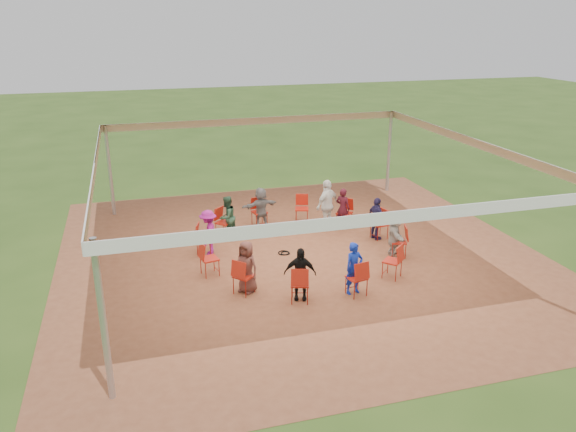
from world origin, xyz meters
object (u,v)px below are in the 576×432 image
object	(u,v)px
chair_1	(344,213)
chair_6	(210,259)
chair_3	(259,212)
chair_10	(392,261)
person_seated_0	(376,219)
person_seated_2	(261,207)
person_seated_3	(227,217)
standing_person	(327,205)
chair_4	(224,223)
person_seated_6	(300,274)
cable_coil	(284,253)
person_seated_4	(209,233)
chair_9	(357,278)
person_seated_5	(247,267)
person_seated_1	(343,208)
chair_0	(379,224)
person_seated_8	(394,235)
chair_11	(398,241)
chair_2	(302,209)
chair_8	(300,284)
chair_5	(205,239)
chair_7	(244,276)
person_seated_7	(354,268)
laptop	(372,221)

from	to	relation	value
chair_1	chair_6	world-z (taller)	same
chair_3	chair_10	distance (m)	5.17
person_seated_0	person_seated_2	xyz separation A→B (m)	(-3.03, 1.96, 0.00)
person_seated_3	standing_person	size ratio (longest dim) A/B	0.80
chair_4	standing_person	world-z (taller)	standing_person
person_seated_6	cable_coil	distance (m)	2.77
chair_10	person_seated_4	bearing A→B (deg)	104.65
chair_6	cable_coil	xyz separation A→B (m)	(2.20, 0.80, -0.43)
standing_person	chair_9	bearing A→B (deg)	49.26
person_seated_5	person_seated_1	bearing A→B (deg)	90.00
chair_0	person_seated_3	xyz separation A→B (m)	(-4.33, 1.33, 0.20)
chair_6	person_seated_1	world-z (taller)	person_seated_1
standing_person	person_seated_8	bearing A→B (deg)	83.12
chair_1	chair_11	xyz separation A→B (m)	(0.56, -2.62, 0.00)
person_seated_4	standing_person	size ratio (longest dim) A/B	0.80
chair_4	cable_coil	distance (m)	2.27
chair_2	chair_10	distance (m)	4.63
chair_8	chair_9	bearing A→B (deg)	15.00
chair_5	person_seated_4	world-z (taller)	person_seated_4
chair_5	chair_7	xyz separation A→B (m)	(0.56, -2.62, 0.00)
person_seated_1	chair_6	bearing A→B (deg)	74.65
person_seated_2	person_seated_5	world-z (taller)	same
chair_11	person_seated_0	bearing A→B (deg)	19.89
chair_10	person_seated_0	bearing A→B (deg)	32.28
person_seated_3	chair_0	bearing A→B (deg)	120.76
chair_0	person_seated_2	distance (m)	3.71
person_seated_7	chair_2	bearing A→B (deg)	74.65
chair_6	person_seated_0	world-z (taller)	person_seated_0
person_seated_4	person_seated_5	world-z (taller)	same
person_seated_5	person_seated_3	bearing A→B (deg)	135.00
person_seated_7	person_seated_2	bearing A→B (deg)	90.00
chair_7	person_seated_8	bearing A→B (deg)	60.76
person_seated_4	cable_coil	distance (m)	2.18
person_seated_6	chair_5	bearing A→B (deg)	136.31
chair_8	chair_11	xyz separation A→B (m)	(3.37, 1.72, 0.00)
chair_6	chair_9	bearing A→B (deg)	45.00
chair_9	person_seated_0	size ratio (longest dim) A/B	0.70
chair_3	chair_9	bearing A→B (deg)	90.00
chair_4	person_seated_3	xyz separation A→B (m)	(0.08, -0.09, 0.20)
person_seated_4	chair_4	bearing A→B (deg)	169.89
chair_7	person_seated_1	size ratio (longest dim) A/B	0.70
person_seated_3	cable_coil	bearing A→B (deg)	85.96
chair_11	person_seated_4	bearing A→B (deg)	90.00
chair_5	person_seated_0	xyz separation A→B (m)	(5.05, -0.29, 0.20)
chair_7	chair_8	distance (m)	1.39
person_seated_4	chair_0	bearing A→B (deg)	105.35
person_seated_2	chair_3	bearing A→B (deg)	-90.00
chair_5	chair_10	xyz separation A→B (m)	(4.34, -2.81, 0.00)
chair_1	chair_11	bearing A→B (deg)	150.00
chair_4	laptop	distance (m)	4.40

